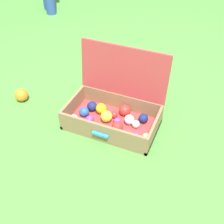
{
  "coord_description": "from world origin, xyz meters",
  "views": [
    {
      "loc": [
        0.51,
        -1.34,
        1.34
      ],
      "look_at": [
        -0.05,
        -0.02,
        0.12
      ],
      "focal_mm": 45.06,
      "sensor_mm": 36.0,
      "label": 1
    }
  ],
  "objects": [
    {
      "name": "open_suitcase",
      "position": [
        -0.05,
        0.03,
        0.11
      ],
      "size": [
        0.62,
        0.42,
        0.5
      ],
      "color": "#B23838",
      "rests_on": "ground"
    },
    {
      "name": "ground_plane",
      "position": [
        0.0,
        0.0,
        0.0
      ],
      "size": [
        16.0,
        16.0,
        0.0
      ],
      "primitive_type": "plane",
      "color": "#4C8C38"
    },
    {
      "name": "stray_ball_on_grass",
      "position": [
        -0.8,
        -0.03,
        0.05
      ],
      "size": [
        0.1,
        0.1,
        0.1
      ],
      "primitive_type": "sphere",
      "color": "orange",
      "rests_on": "ground"
    }
  ]
}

